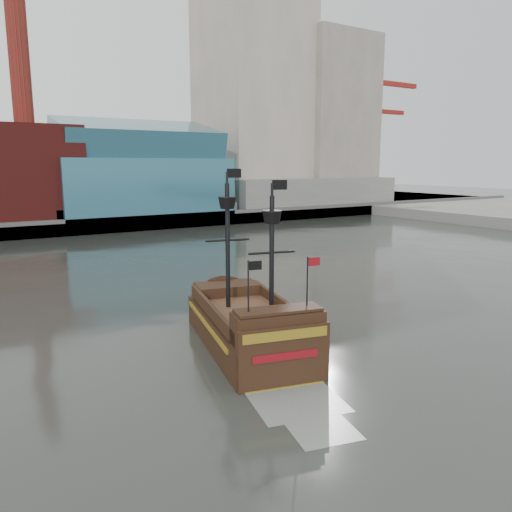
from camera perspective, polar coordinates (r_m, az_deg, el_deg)
ground at (r=29.63m, az=15.85°, el=-11.71°), size 400.00×400.00×0.00m
promenade_far at (r=112.48m, az=-21.47°, el=4.62°), size 220.00×60.00×2.00m
seawall at (r=83.79m, az=-17.63°, el=3.31°), size 220.00×1.00×2.60m
skyline at (r=106.76m, az=-18.68°, el=17.21°), size 149.00×45.00×62.00m
crane_a at (r=141.28m, az=12.98°, el=13.47°), size 22.50×4.00×32.25m
crane_b at (r=154.97m, az=12.83°, el=11.87°), size 19.10×4.00×26.25m
pirate_ship at (r=30.46m, az=-0.82°, el=-8.58°), size 8.02×16.01×11.51m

